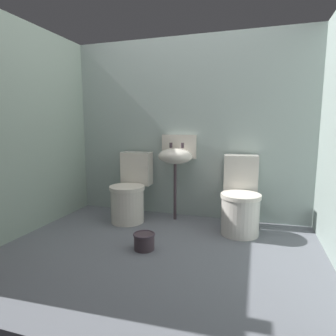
{
  "coord_description": "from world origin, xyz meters",
  "views": [
    {
      "loc": [
        0.79,
        -2.27,
        1.1
      ],
      "look_at": [
        0.0,
        0.25,
        0.7
      ],
      "focal_mm": 30.25,
      "sensor_mm": 36.0,
      "label": 1
    }
  ],
  "objects_px": {
    "toilet_left": "(130,193)",
    "sink": "(176,156)",
    "bucket": "(144,241)",
    "toilet_right": "(240,201)"
  },
  "relations": [
    {
      "from": "toilet_left",
      "to": "sink",
      "type": "relative_size",
      "value": 0.79
    },
    {
      "from": "toilet_left",
      "to": "bucket",
      "type": "bearing_deg",
      "value": 121.45
    },
    {
      "from": "sink",
      "to": "bucket",
      "type": "distance_m",
      "value": 1.13
    },
    {
      "from": "toilet_left",
      "to": "bucket",
      "type": "xyz_separation_m",
      "value": [
        0.46,
        -0.71,
        -0.24
      ]
    },
    {
      "from": "sink",
      "to": "bucket",
      "type": "height_order",
      "value": "sink"
    },
    {
      "from": "toilet_left",
      "to": "sink",
      "type": "bearing_deg",
      "value": -160.81
    },
    {
      "from": "toilet_right",
      "to": "bucket",
      "type": "height_order",
      "value": "toilet_right"
    },
    {
      "from": "toilet_left",
      "to": "toilet_right",
      "type": "bearing_deg",
      "value": 178.49
    },
    {
      "from": "toilet_left",
      "to": "toilet_right",
      "type": "height_order",
      "value": "same"
    },
    {
      "from": "bucket",
      "to": "sink",
      "type": "bearing_deg",
      "value": 87.75
    }
  ]
}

